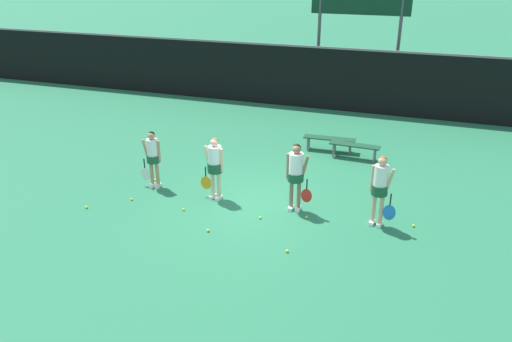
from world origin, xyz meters
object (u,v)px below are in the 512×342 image
bench_far (329,140)px  tennis_ball_5 (414,226)px  player_0 (153,155)px  tennis_ball_0 (131,199)px  tennis_ball_6 (208,231)px  tennis_ball_1 (260,218)px  scoreboard (361,4)px  player_3 (380,185)px  tennis_ball_3 (184,209)px  player_2 (296,171)px  player_1 (215,163)px  tennis_ball_2 (307,217)px  bench_courtside (355,147)px  tennis_ball_4 (86,207)px  tennis_ball_8 (287,251)px  tennis_ball_7 (155,180)px

bench_far → tennis_ball_5: 5.28m
player_0 → tennis_ball_0: bearing=-106.3°
tennis_ball_6 → tennis_ball_1: bearing=46.1°
tennis_ball_0 → tennis_ball_1: bearing=2.8°
scoreboard → player_0: scoreboard is taller
tennis_ball_1 → player_3: bearing=13.5°
scoreboard → tennis_ball_3: scoreboard is taller
player_2 → player_3: bearing=-5.0°
tennis_ball_0 → tennis_ball_5: bearing=8.0°
player_3 → tennis_ball_0: size_ratio=27.44×
scoreboard → tennis_ball_5: (3.16, -10.67, -4.10)m
player_1 → tennis_ball_3: 1.46m
player_0 → tennis_ball_0: size_ratio=25.13×
player_0 → tennis_ball_2: size_ratio=24.91×
bench_courtside → tennis_ball_2: bench_courtside is taller
player_2 → player_3: 2.09m
player_3 → bench_far: bearing=122.4°
bench_far → tennis_ball_2: bearing=-88.1°
tennis_ball_4 → tennis_ball_8: (5.50, -0.29, 0.00)m
bench_far → tennis_ball_0: bearing=-131.6°
player_0 → tennis_ball_8: bearing=-31.0°
player_3 → tennis_ball_2: player_3 is taller
player_1 → tennis_ball_8: bearing=-28.4°
player_2 → tennis_ball_3: 3.06m
tennis_ball_5 → player_1: bearing=-178.4°
tennis_ball_3 → tennis_ball_4: size_ratio=0.92×
bench_far → tennis_ball_6: bench_far is taller
tennis_ball_5 → tennis_ball_6: same height
tennis_ball_5 → tennis_ball_6: size_ratio=0.99×
tennis_ball_6 → bench_far: bearing=75.1°
tennis_ball_8 → player_1: bearing=142.7°
player_3 → tennis_ball_4: player_3 is taller
scoreboard → tennis_ball_3: 12.69m
player_2 → tennis_ball_7: player_2 is taller
scoreboard → player_3: (2.29, -10.85, -3.06)m
tennis_ball_5 → player_2: bearing=-178.6°
tennis_ball_1 → tennis_ball_4: 4.55m
bench_far → player_3: player_3 is taller
player_2 → tennis_ball_4: 5.52m
bench_courtside → tennis_ball_4: bearing=-134.0°
tennis_ball_3 → player_2: bearing=20.4°
scoreboard → player_3: 11.50m
bench_courtside → tennis_ball_2: bearing=-93.9°
bench_far → tennis_ball_6: (-1.65, -6.20, -0.36)m
bench_courtside → tennis_ball_4: 8.33m
scoreboard → player_2: (0.20, -10.75, -3.05)m
bench_far → player_1: size_ratio=1.00×
tennis_ball_2 → tennis_ball_8: tennis_ball_8 is taller
player_0 → tennis_ball_1: player_0 is taller
bench_far → tennis_ball_4: size_ratio=24.65×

